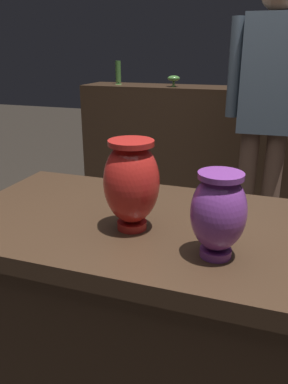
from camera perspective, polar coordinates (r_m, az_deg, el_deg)
name	(u,v)px	position (r m, az deg, el deg)	size (l,w,h in m)	color
display_plinth	(154,331)	(1.35, 1.52, -19.76)	(1.20, 0.64, 0.80)	#382619
back_display_shelf	(235,150)	(3.30, 13.28, 6.08)	(2.60, 0.40, 0.99)	#382619
vase_centerpiece	(131,182)	(1.04, -1.85, 1.46)	(0.15, 0.15, 0.25)	red
vase_tall_behind	(218,212)	(0.92, 10.90, -2.93)	(0.13, 0.13, 0.21)	#7A388E
shelf_vase_center	(241,82)	(3.22, 14.09, 15.39)	(0.07, 0.07, 0.13)	orange
shelf_vase_far_left	(118,73)	(3.49, -3.82, 17.07)	(0.06, 0.06, 0.19)	#477A38
shelf_vase_left	(174,79)	(3.23, 4.40, 16.31)	(0.10, 0.10, 0.09)	#477A38
visitor_center_back	(267,105)	(2.39, 17.70, 12.16)	(0.47, 0.19, 1.65)	brown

